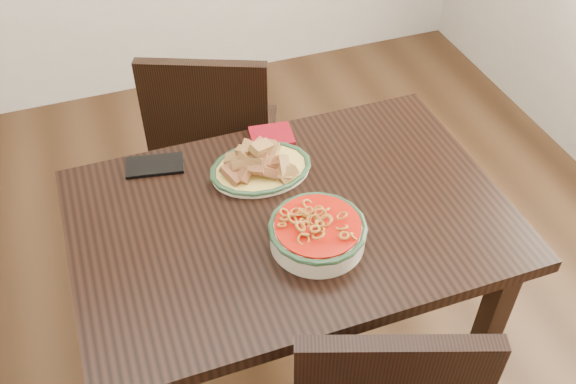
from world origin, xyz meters
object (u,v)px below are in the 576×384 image
object	(u,v)px
dining_table	(290,240)
noodle_bowl	(318,231)
smartphone	(155,165)
chair_far	(214,139)
fish_plate	(260,160)

from	to	relation	value
dining_table	noodle_bowl	xyz separation A→B (m)	(0.03, -0.12, 0.15)
dining_table	smartphone	distance (m)	0.45
dining_table	chair_far	xyz separation A→B (m)	(-0.05, 0.68, -0.15)
chair_far	smartphone	distance (m)	0.52
dining_table	noodle_bowl	size ratio (longest dim) A/B	4.60
chair_far	noodle_bowl	distance (m)	0.86
chair_far	noodle_bowl	xyz separation A→B (m)	(0.08, -0.80, 0.29)
dining_table	smartphone	xyz separation A→B (m)	(-0.30, 0.31, 0.11)
fish_plate	smartphone	distance (m)	0.31
fish_plate	noodle_bowl	size ratio (longest dim) A/B	1.13
chair_far	smartphone	xyz separation A→B (m)	(-0.25, -0.37, 0.26)
fish_plate	noodle_bowl	world-z (taller)	fish_plate
smartphone	fish_plate	bearing A→B (deg)	-13.61
fish_plate	noodle_bowl	bearing A→B (deg)	-80.46
dining_table	smartphone	world-z (taller)	smartphone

